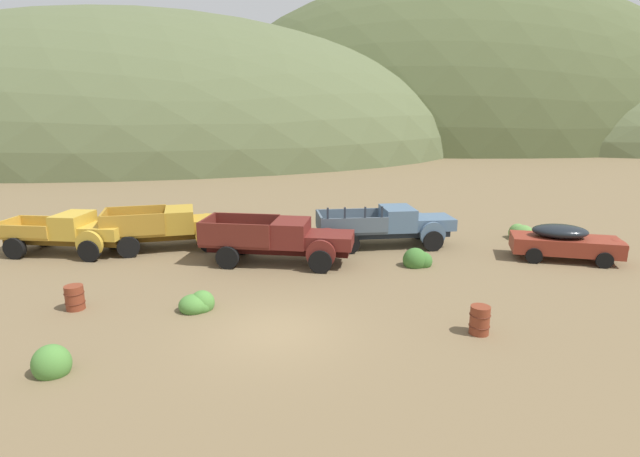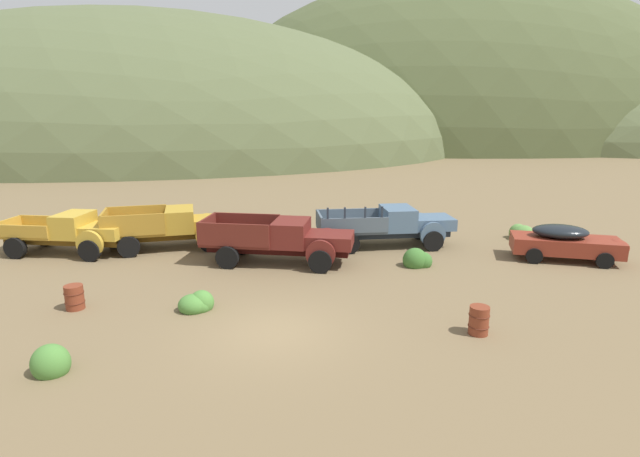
{
  "view_description": "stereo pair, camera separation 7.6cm",
  "coord_description": "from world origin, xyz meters",
  "px_view_note": "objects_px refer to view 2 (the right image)",
  "views": [
    {
      "loc": [
        0.41,
        -13.87,
        6.62
      ],
      "look_at": [
        1.84,
        7.92,
        1.22
      ],
      "focal_mm": 28.12,
      "sensor_mm": 36.0,
      "label": 1
    },
    {
      "loc": [
        0.49,
        -13.87,
        6.62
      ],
      "look_at": [
        1.84,
        7.92,
        1.22
      ],
      "focal_mm": 28.12,
      "sensor_mm": 36.0,
      "label": 2
    }
  ],
  "objects_px": {
    "oil_drum_by_truck": "(479,320)",
    "oil_drum_foreground": "(74,297)",
    "truck_faded_yellow": "(73,233)",
    "truck_mustard": "(177,227)",
    "truck_chalk_blue": "(395,225)",
    "car_rust_red": "(569,242)",
    "truck_oxblood": "(287,240)"
  },
  "relations": [
    {
      "from": "truck_oxblood",
      "to": "oil_drum_foreground",
      "type": "bearing_deg",
      "value": -135.43
    },
    {
      "from": "truck_oxblood",
      "to": "truck_chalk_blue",
      "type": "height_order",
      "value": "truck_chalk_blue"
    },
    {
      "from": "oil_drum_by_truck",
      "to": "oil_drum_foreground",
      "type": "bearing_deg",
      "value": 168.14
    },
    {
      "from": "truck_mustard",
      "to": "truck_chalk_blue",
      "type": "height_order",
      "value": "truck_chalk_blue"
    },
    {
      "from": "truck_faded_yellow",
      "to": "oil_drum_by_truck",
      "type": "height_order",
      "value": "truck_faded_yellow"
    },
    {
      "from": "truck_mustard",
      "to": "oil_drum_foreground",
      "type": "height_order",
      "value": "truck_mustard"
    },
    {
      "from": "truck_faded_yellow",
      "to": "oil_drum_by_truck",
      "type": "distance_m",
      "value": 17.93
    },
    {
      "from": "truck_faded_yellow",
      "to": "truck_chalk_blue",
      "type": "xyz_separation_m",
      "value": [
        14.84,
        0.4,
        0.02
      ]
    },
    {
      "from": "truck_faded_yellow",
      "to": "oil_drum_by_truck",
      "type": "relative_size",
      "value": 6.88
    },
    {
      "from": "truck_faded_yellow",
      "to": "truck_mustard",
      "type": "distance_m",
      "value": 4.55
    },
    {
      "from": "truck_mustard",
      "to": "truck_chalk_blue",
      "type": "xyz_separation_m",
      "value": [
        10.36,
        -0.36,
        -0.01
      ]
    },
    {
      "from": "oil_drum_by_truck",
      "to": "truck_faded_yellow",
      "type": "bearing_deg",
      "value": 148.93
    },
    {
      "from": "truck_chalk_blue",
      "to": "truck_mustard",
      "type": "bearing_deg",
      "value": 174.9
    },
    {
      "from": "oil_drum_foreground",
      "to": "oil_drum_by_truck",
      "type": "height_order",
      "value": "oil_drum_by_truck"
    },
    {
      "from": "truck_faded_yellow",
      "to": "oil_drum_foreground",
      "type": "height_order",
      "value": "truck_faded_yellow"
    },
    {
      "from": "oil_drum_by_truck",
      "to": "truck_mustard",
      "type": "bearing_deg",
      "value": 137.36
    },
    {
      "from": "truck_faded_yellow",
      "to": "truck_mustard",
      "type": "bearing_deg",
      "value": 19.73
    },
    {
      "from": "truck_oxblood",
      "to": "oil_drum_foreground",
      "type": "xyz_separation_m",
      "value": [
        -7.07,
        -4.53,
        -0.61
      ]
    },
    {
      "from": "truck_mustard",
      "to": "truck_oxblood",
      "type": "distance_m",
      "value": 5.92
    },
    {
      "from": "truck_faded_yellow",
      "to": "truck_chalk_blue",
      "type": "bearing_deg",
      "value": 11.72
    },
    {
      "from": "car_rust_red",
      "to": "oil_drum_foreground",
      "type": "height_order",
      "value": "car_rust_red"
    },
    {
      "from": "truck_faded_yellow",
      "to": "truck_mustard",
      "type": "xyz_separation_m",
      "value": [
        4.49,
        0.75,
        0.03
      ]
    },
    {
      "from": "truck_faded_yellow",
      "to": "truck_chalk_blue",
      "type": "height_order",
      "value": "truck_chalk_blue"
    },
    {
      "from": "truck_faded_yellow",
      "to": "oil_drum_by_truck",
      "type": "bearing_deg",
      "value": -20.88
    },
    {
      "from": "truck_mustard",
      "to": "car_rust_red",
      "type": "xyz_separation_m",
      "value": [
        17.44,
        -3.13,
        -0.2
      ]
    },
    {
      "from": "oil_drum_by_truck",
      "to": "car_rust_red",
      "type": "bearing_deg",
      "value": 46.29
    },
    {
      "from": "truck_oxblood",
      "to": "oil_drum_by_truck",
      "type": "height_order",
      "value": "truck_oxblood"
    },
    {
      "from": "truck_faded_yellow",
      "to": "truck_oxblood",
      "type": "xyz_separation_m",
      "value": [
        9.7,
        -2.05,
        0.03
      ]
    },
    {
      "from": "truck_faded_yellow",
      "to": "oil_drum_foreground",
      "type": "xyz_separation_m",
      "value": [
        2.63,
        -6.58,
        -0.57
      ]
    },
    {
      "from": "truck_oxblood",
      "to": "truck_chalk_blue",
      "type": "xyz_separation_m",
      "value": [
        5.14,
        2.45,
        -0.01
      ]
    },
    {
      "from": "car_rust_red",
      "to": "truck_mustard",
      "type": "bearing_deg",
      "value": -172.56
    },
    {
      "from": "truck_chalk_blue",
      "to": "oil_drum_foreground",
      "type": "relative_size",
      "value": 7.97
    }
  ]
}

